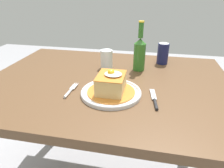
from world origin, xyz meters
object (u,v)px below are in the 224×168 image
at_px(fork, 70,91).
at_px(soda_can, 163,53).
at_px(beer_bottle_green, 140,53).
at_px(knife, 155,101).
at_px(main_plate, 111,92).
at_px(drinking_glass, 107,60).

bearing_deg(fork, soda_can, 48.24).
bearing_deg(fork, beer_bottle_green, 49.53).
bearing_deg(fork, knife, -2.22).
distance_m(knife, beer_bottle_green, 0.37).
distance_m(main_plate, drinking_glass, 0.31).
distance_m(beer_bottle_green, drinking_glass, 0.19).
height_order(soda_can, beer_bottle_green, beer_bottle_green).
height_order(knife, soda_can, soda_can).
xyz_separation_m(knife, soda_can, (0.04, 0.47, 0.06)).
xyz_separation_m(main_plate, fork, (-0.18, -0.02, -0.00)).
height_order(knife, beer_bottle_green, beer_bottle_green).
relative_size(main_plate, fork, 1.87).
bearing_deg(drinking_glass, main_plate, -73.68).
xyz_separation_m(knife, drinking_glass, (-0.28, 0.33, 0.04)).
height_order(fork, beer_bottle_green, beer_bottle_green).
distance_m(fork, drinking_glass, 0.33).
bearing_deg(beer_bottle_green, fork, -130.47).
bearing_deg(drinking_glass, fork, -106.78).
relative_size(knife, beer_bottle_green, 0.62).
bearing_deg(main_plate, knife, -9.95).
relative_size(knife, drinking_glass, 1.58).
bearing_deg(drinking_glass, beer_bottle_green, 2.68).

